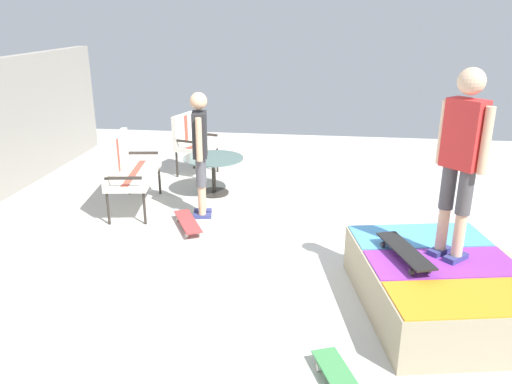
{
  "coord_description": "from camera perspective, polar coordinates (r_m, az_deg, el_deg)",
  "views": [
    {
      "loc": [
        -5.26,
        -0.71,
        2.63
      ],
      "look_at": [
        0.1,
        0.0,
        0.7
      ],
      "focal_mm": 35.72,
      "sensor_mm": 36.0,
      "label": 1
    }
  ],
  "objects": [
    {
      "name": "ground_plane",
      "position": [
        5.95,
        -0.12,
        -7.16
      ],
      "size": [
        12.0,
        12.0,
        0.1
      ],
      "primitive_type": "cube",
      "color": "beige"
    },
    {
      "name": "person_skater",
      "position": [
        4.72,
        22.06,
        4.2
      ],
      "size": [
        0.37,
        0.37,
        1.71
      ],
      "color": "navy",
      "rests_on": "skate_ramp"
    },
    {
      "name": "skateboard_by_bench",
      "position": [
        6.58,
        -7.65,
        -3.34
      ],
      "size": [
        0.8,
        0.55,
        0.1
      ],
      "color": "#B23838",
      "rests_on": "ground_plane"
    },
    {
      "name": "patio_chair_near_house",
      "position": [
        8.65,
        -7.33,
        5.95
      ],
      "size": [
        0.75,
        0.71,
        1.02
      ],
      "color": "#2D2823",
      "rests_on": "ground_plane"
    },
    {
      "name": "skateboard_spare",
      "position": [
        3.98,
        9.75,
        -20.41
      ],
      "size": [
        0.82,
        0.48,
        0.1
      ],
      "color": "#3F8C4C",
      "rests_on": "ground_plane"
    },
    {
      "name": "person_watching",
      "position": [
        6.68,
        -6.28,
        5.12
      ],
      "size": [
        0.47,
        0.29,
        1.67
      ],
      "color": "navy",
      "rests_on": "ground_plane"
    },
    {
      "name": "skateboard_on_ramp",
      "position": [
        4.84,
        16.35,
        -6.37
      ],
      "size": [
        0.82,
        0.45,
        0.1
      ],
      "color": "black",
      "rests_on": "skate_ramp"
    },
    {
      "name": "patio_table",
      "position": [
        7.67,
        -4.78,
        2.67
      ],
      "size": [
        0.9,
        0.9,
        0.57
      ],
      "color": "#2D2823",
      "rests_on": "ground_plane"
    },
    {
      "name": "skate_ramp",
      "position": [
        5.06,
        20.16,
        -9.84
      ],
      "size": [
        2.12,
        2.3,
        0.49
      ],
      "color": "tan",
      "rests_on": "ground_plane"
    },
    {
      "name": "patio_bench",
      "position": [
        7.24,
        -14.42,
        2.81
      ],
      "size": [
        1.32,
        0.72,
        1.02
      ],
      "color": "#2D2823",
      "rests_on": "ground_plane"
    }
  ]
}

